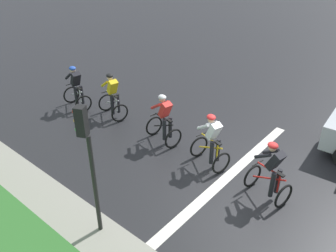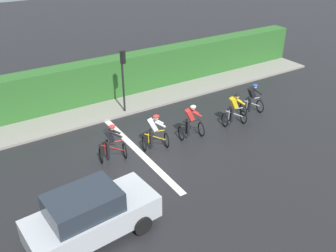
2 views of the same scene
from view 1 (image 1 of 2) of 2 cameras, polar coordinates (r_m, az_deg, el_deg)
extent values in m
plane|color=black|center=(10.43, 9.82, -8.23)|extent=(80.00, 80.00, 0.00)
cube|color=gray|center=(9.02, -19.05, -16.94)|extent=(2.80, 25.95, 0.12)
cube|color=silver|center=(10.46, 9.43, -8.04)|extent=(7.00, 0.30, 0.01)
torus|color=black|center=(14.65, -15.13, 4.84)|extent=(0.68, 0.19, 0.68)
torus|color=black|center=(13.80, -13.30, 3.44)|extent=(0.68, 0.19, 0.68)
cylinder|color=silver|center=(14.12, -14.37, 5.07)|extent=(0.23, 0.98, 0.51)
cylinder|color=silver|center=(13.85, -13.82, 4.75)|extent=(0.04, 0.04, 0.55)
cylinder|color=silver|center=(14.05, -14.61, 6.14)|extent=(0.18, 0.71, 0.04)
cube|color=black|center=(13.73, -13.97, 5.85)|extent=(0.14, 0.23, 0.04)
cylinder|color=black|center=(14.36, -15.22, 6.49)|extent=(0.42, 0.11, 0.03)
cube|color=black|center=(13.78, -14.51, 7.25)|extent=(0.37, 0.46, 0.57)
sphere|color=beige|center=(13.80, -14.96, 8.61)|extent=(0.20, 0.20, 0.20)
ellipsoid|color=#264CB2|center=(13.77, -15.00, 8.88)|extent=(0.29, 0.32, 0.14)
cylinder|color=black|center=(13.91, -14.43, 4.58)|extent=(0.12, 0.12, 0.74)
cylinder|color=black|center=(14.00, -13.55, 4.87)|extent=(0.12, 0.12, 0.74)
cylinder|color=black|center=(13.95, -15.65, 7.61)|extent=(0.18, 0.49, 0.37)
cylinder|color=black|center=(14.06, -14.47, 7.97)|extent=(0.18, 0.49, 0.37)
torus|color=black|center=(13.74, -9.76, 3.71)|extent=(0.67, 0.22, 0.68)
torus|color=black|center=(12.92, -7.69, 2.06)|extent=(0.67, 0.22, 0.68)
cylinder|color=silver|center=(13.21, -8.84, 3.87)|extent=(0.28, 0.97, 0.51)
cylinder|color=silver|center=(12.96, -8.21, 3.48)|extent=(0.04, 0.04, 0.55)
cylinder|color=silver|center=(13.13, -9.04, 5.02)|extent=(0.22, 0.70, 0.04)
cube|color=black|center=(12.83, -8.31, 4.65)|extent=(0.15, 0.24, 0.04)
cylinder|color=black|center=(13.44, -9.74, 5.45)|extent=(0.42, 0.13, 0.03)
cube|color=yellow|center=(12.86, -8.84, 6.17)|extent=(0.39, 0.47, 0.57)
sphere|color=beige|center=(12.87, -9.27, 7.65)|extent=(0.20, 0.20, 0.20)
ellipsoid|color=black|center=(12.84, -9.30, 7.93)|extent=(0.30, 0.33, 0.14)
cylinder|color=black|center=(13.01, -8.87, 3.33)|extent=(0.12, 0.12, 0.74)
cylinder|color=black|center=(13.11, -7.95, 3.62)|extent=(0.12, 0.12, 0.74)
cylinder|color=yellow|center=(13.02, -10.08, 6.62)|extent=(0.20, 0.49, 0.37)
cylinder|color=yellow|center=(13.14, -8.83, 6.97)|extent=(0.20, 0.49, 0.37)
torus|color=black|center=(12.04, -2.23, 0.03)|extent=(0.68, 0.19, 0.68)
torus|color=black|center=(11.35, 0.86, -2.02)|extent=(0.68, 0.19, 0.68)
cylinder|color=black|center=(11.56, -0.74, 0.09)|extent=(0.23, 0.98, 0.51)
cylinder|color=black|center=(11.34, 0.21, -0.42)|extent=(0.04, 0.04, 0.55)
cylinder|color=black|center=(11.46, -0.90, 1.37)|extent=(0.18, 0.71, 0.04)
cube|color=black|center=(11.19, 0.22, 0.87)|extent=(0.14, 0.24, 0.04)
cylinder|color=black|center=(11.72, -1.98, 1.94)|extent=(0.42, 0.11, 0.03)
cube|color=red|center=(11.19, -0.44, 2.61)|extent=(0.37, 0.46, 0.57)
sphere|color=tan|center=(11.15, -0.93, 4.31)|extent=(0.20, 0.20, 0.20)
ellipsoid|color=silver|center=(11.12, -0.93, 4.63)|extent=(0.29, 0.32, 0.14)
cylinder|color=black|center=(11.37, -0.58, -0.59)|extent=(0.12, 0.12, 0.74)
cylinder|color=black|center=(11.50, 0.36, -0.20)|extent=(0.12, 0.12, 0.74)
cylinder|color=red|center=(11.28, -1.98, 3.15)|extent=(0.18, 0.49, 0.37)
cylinder|color=red|center=(11.45, -0.70, 3.62)|extent=(0.18, 0.49, 0.37)
torus|color=black|center=(11.02, 4.95, -3.29)|extent=(0.67, 0.24, 0.68)
torus|color=black|center=(10.40, 8.49, -5.86)|extent=(0.67, 0.24, 0.68)
cylinder|color=gold|center=(10.56, 6.75, -3.43)|extent=(0.30, 0.97, 0.51)
cylinder|color=gold|center=(10.36, 7.85, -4.09)|extent=(0.04, 0.04, 0.55)
cylinder|color=gold|center=(10.44, 6.66, -2.06)|extent=(0.23, 0.70, 0.04)
cube|color=black|center=(10.20, 7.97, -2.73)|extent=(0.15, 0.24, 0.04)
cylinder|color=black|center=(10.68, 5.41, -1.32)|extent=(0.41, 0.14, 0.03)
cube|color=white|center=(10.16, 7.33, -0.81)|extent=(0.40, 0.47, 0.57)
sphere|color=tan|center=(10.10, 6.88, 1.07)|extent=(0.20, 0.20, 0.20)
ellipsoid|color=red|center=(10.07, 6.90, 1.41)|extent=(0.30, 0.33, 0.14)
cylinder|color=black|center=(10.38, 6.97, -4.25)|extent=(0.12, 0.12, 0.74)
cylinder|color=black|center=(10.52, 7.96, -3.81)|extent=(0.12, 0.12, 0.74)
cylinder|color=white|center=(10.22, 5.63, -0.13)|extent=(0.21, 0.48, 0.37)
cylinder|color=white|center=(10.41, 6.99, 0.39)|extent=(0.21, 0.48, 0.37)
torus|color=black|center=(10.09, 13.32, -7.76)|extent=(0.68, 0.20, 0.68)
torus|color=black|center=(9.66, 17.93, -10.60)|extent=(0.68, 0.20, 0.68)
cylinder|color=red|center=(9.71, 15.77, -8.03)|extent=(0.25, 0.97, 0.51)
cylinder|color=red|center=(9.57, 17.22, -8.77)|extent=(0.04, 0.04, 0.55)
cylinder|color=red|center=(9.57, 15.76, -6.59)|extent=(0.20, 0.71, 0.04)
cube|color=black|center=(9.39, 17.50, -7.37)|extent=(0.14, 0.24, 0.04)
cylinder|color=black|center=(9.75, 14.12, -5.74)|extent=(0.42, 0.12, 0.03)
cube|color=black|center=(9.30, 16.79, -5.33)|extent=(0.38, 0.46, 0.57)
sphere|color=tan|center=(9.20, 16.33, -3.34)|extent=(0.20, 0.20, 0.20)
ellipsoid|color=red|center=(9.16, 16.40, -2.98)|extent=(0.29, 0.32, 0.14)
cylinder|color=black|center=(9.56, 16.26, -8.98)|extent=(0.12, 0.12, 0.74)
cylinder|color=black|center=(9.72, 17.14, -8.38)|extent=(0.12, 0.12, 0.74)
cylinder|color=black|center=(9.29, 14.86, -4.64)|extent=(0.19, 0.49, 0.37)
cylinder|color=black|center=(9.51, 16.08, -3.93)|extent=(0.19, 0.49, 0.37)
cube|color=#EAEACC|center=(11.88, 23.79, -0.71)|extent=(0.29, 0.10, 0.16)
cube|color=#EAEACC|center=(12.78, 24.94, 1.24)|extent=(0.29, 0.10, 0.16)
cylinder|color=black|center=(8.05, -11.53, -9.69)|extent=(0.10, 0.10, 2.70)
cube|color=black|center=(7.14, -13.63, 0.74)|extent=(0.27, 0.27, 0.64)
sphere|color=red|center=(7.09, -14.62, 2.25)|extent=(0.11, 0.11, 0.11)
sphere|color=orange|center=(7.19, -14.41, 0.85)|extent=(0.11, 0.11, 0.11)
sphere|color=green|center=(7.29, -14.21, -0.52)|extent=(0.11, 0.11, 0.11)
camera|label=2|loc=(19.68, 54.26, 26.46)|focal=39.41mm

